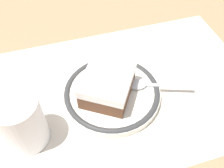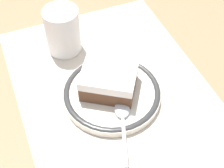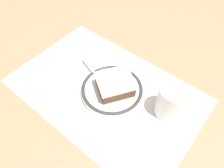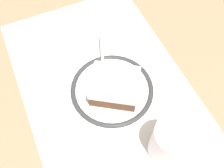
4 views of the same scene
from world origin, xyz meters
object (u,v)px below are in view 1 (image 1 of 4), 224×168
at_px(plate, 112,93).
at_px(spoon, 146,84).
at_px(cake_slice, 108,85).
at_px(cup, 23,124).

relative_size(plate, spoon, 1.43).
distance_m(cake_slice, cup, 0.15).
distance_m(spoon, cup, 0.22).
bearing_deg(spoon, cup, -170.61).
distance_m(plate, cup, 0.16).
distance_m(plate, cake_slice, 0.03).
bearing_deg(cake_slice, spoon, -3.24).
bearing_deg(cake_slice, cup, -164.67).
relative_size(cake_slice, cup, 1.30).
xyz_separation_m(plate, spoon, (0.06, -0.01, 0.01)).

